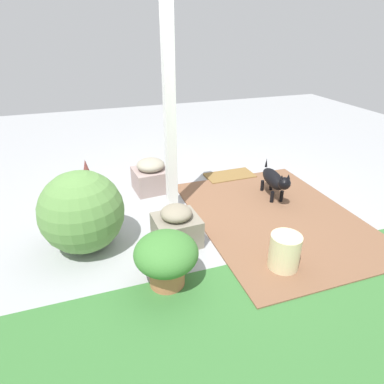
{
  "coord_description": "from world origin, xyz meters",
  "views": [
    {
      "loc": [
        1.28,
        3.25,
        2.03
      ],
      "look_at": [
        0.25,
        0.25,
        0.43
      ],
      "focal_mm": 31.06,
      "sensor_mm": 36.0,
      "label": 1
    }
  ],
  "objects_px": {
    "porch_pillar": "(170,118)",
    "doormat": "(230,176)",
    "stone_planter_nearest": "(151,176)",
    "terracotta_pot_spiky": "(89,184)",
    "terracotta_pot_broad": "(166,256)",
    "dog": "(275,180)",
    "ceramic_urn": "(284,252)",
    "round_shrub": "(82,212)",
    "stone_planter_mid": "(177,227)"
  },
  "relations": [
    {
      "from": "stone_planter_nearest",
      "to": "dog",
      "type": "distance_m",
      "value": 1.62
    },
    {
      "from": "stone_planter_mid",
      "to": "ceramic_urn",
      "type": "bearing_deg",
      "value": 139.38
    },
    {
      "from": "stone_planter_nearest",
      "to": "ceramic_urn",
      "type": "bearing_deg",
      "value": 111.62
    },
    {
      "from": "terracotta_pot_spiky",
      "to": "dog",
      "type": "xyz_separation_m",
      "value": [
        -2.25,
        0.57,
        -0.03
      ]
    },
    {
      "from": "stone_planter_nearest",
      "to": "stone_planter_mid",
      "type": "xyz_separation_m",
      "value": [
        0.03,
        1.3,
        -0.02
      ]
    },
    {
      "from": "dog",
      "to": "doormat",
      "type": "distance_m",
      "value": 0.88
    },
    {
      "from": "stone_planter_mid",
      "to": "dog",
      "type": "height_order",
      "value": "dog"
    },
    {
      "from": "terracotta_pot_spiky",
      "to": "round_shrub",
      "type": "bearing_deg",
      "value": 83.71
    },
    {
      "from": "porch_pillar",
      "to": "terracotta_pot_broad",
      "type": "bearing_deg",
      "value": 72.26
    },
    {
      "from": "porch_pillar",
      "to": "stone_planter_mid",
      "type": "height_order",
      "value": "porch_pillar"
    },
    {
      "from": "round_shrub",
      "to": "stone_planter_nearest",
      "type": "bearing_deg",
      "value": -130.53
    },
    {
      "from": "terracotta_pot_spiky",
      "to": "ceramic_urn",
      "type": "height_order",
      "value": "terracotta_pot_spiky"
    },
    {
      "from": "stone_planter_nearest",
      "to": "dog",
      "type": "height_order",
      "value": "dog"
    },
    {
      "from": "stone_planter_nearest",
      "to": "round_shrub",
      "type": "relative_size",
      "value": 0.6
    },
    {
      "from": "round_shrub",
      "to": "ceramic_urn",
      "type": "distance_m",
      "value": 1.95
    },
    {
      "from": "terracotta_pot_broad",
      "to": "ceramic_urn",
      "type": "distance_m",
      "value": 1.09
    },
    {
      "from": "terracotta_pot_broad",
      "to": "ceramic_urn",
      "type": "bearing_deg",
      "value": 172.28
    },
    {
      "from": "terracotta_pot_broad",
      "to": "porch_pillar",
      "type": "bearing_deg",
      "value": -107.74
    },
    {
      "from": "porch_pillar",
      "to": "stone_planter_mid",
      "type": "distance_m",
      "value": 1.18
    },
    {
      "from": "stone_planter_nearest",
      "to": "doormat",
      "type": "distance_m",
      "value": 1.21
    },
    {
      "from": "stone_planter_nearest",
      "to": "terracotta_pot_broad",
      "type": "height_order",
      "value": "terracotta_pot_broad"
    },
    {
      "from": "terracotta_pot_spiky",
      "to": "stone_planter_mid",
      "type": "bearing_deg",
      "value": 125.38
    },
    {
      "from": "stone_planter_nearest",
      "to": "terracotta_pot_broad",
      "type": "distance_m",
      "value": 1.87
    },
    {
      "from": "round_shrub",
      "to": "dog",
      "type": "relative_size",
      "value": 1.22
    },
    {
      "from": "porch_pillar",
      "to": "terracotta_pot_spiky",
      "type": "relative_size",
      "value": 3.66
    },
    {
      "from": "ceramic_urn",
      "to": "dog",
      "type": "bearing_deg",
      "value": -117.31
    },
    {
      "from": "terracotta_pot_broad",
      "to": "dog",
      "type": "xyz_separation_m",
      "value": [
        -1.71,
        -1.09,
        -0.02
      ]
    },
    {
      "from": "round_shrub",
      "to": "doormat",
      "type": "height_order",
      "value": "round_shrub"
    },
    {
      "from": "dog",
      "to": "porch_pillar",
      "type": "bearing_deg",
      "value": -7.56
    },
    {
      "from": "stone_planter_nearest",
      "to": "terracotta_pot_spiky",
      "type": "distance_m",
      "value": 0.84
    },
    {
      "from": "round_shrub",
      "to": "terracotta_pot_spiky",
      "type": "distance_m",
      "value": 0.89
    },
    {
      "from": "ceramic_urn",
      "to": "stone_planter_nearest",
      "type": "bearing_deg",
      "value": -68.38
    },
    {
      "from": "round_shrub",
      "to": "ceramic_urn",
      "type": "height_order",
      "value": "round_shrub"
    },
    {
      "from": "stone_planter_nearest",
      "to": "ceramic_urn",
      "type": "xyz_separation_m",
      "value": [
        -0.79,
        2.0,
        -0.03
      ]
    },
    {
      "from": "stone_planter_mid",
      "to": "round_shrub",
      "type": "height_order",
      "value": "round_shrub"
    },
    {
      "from": "stone_planter_mid",
      "to": "dog",
      "type": "relative_size",
      "value": 0.7
    },
    {
      "from": "stone_planter_mid",
      "to": "dog",
      "type": "distance_m",
      "value": 1.56
    },
    {
      "from": "stone_planter_mid",
      "to": "round_shrub",
      "type": "bearing_deg",
      "value": -14.5
    },
    {
      "from": "porch_pillar",
      "to": "doormat",
      "type": "bearing_deg",
      "value": -149.08
    },
    {
      "from": "terracotta_pot_broad",
      "to": "doormat",
      "type": "height_order",
      "value": "terracotta_pot_broad"
    },
    {
      "from": "stone_planter_nearest",
      "to": "stone_planter_mid",
      "type": "bearing_deg",
      "value": 88.82
    },
    {
      "from": "ceramic_urn",
      "to": "terracotta_pot_broad",
      "type": "bearing_deg",
      "value": -7.72
    },
    {
      "from": "dog",
      "to": "stone_planter_nearest",
      "type": "bearing_deg",
      "value": -27.92
    },
    {
      "from": "porch_pillar",
      "to": "ceramic_urn",
      "type": "distance_m",
      "value": 1.83
    },
    {
      "from": "stone_planter_mid",
      "to": "dog",
      "type": "xyz_separation_m",
      "value": [
        -1.46,
        -0.54,
        0.07
      ]
    },
    {
      "from": "stone_planter_nearest",
      "to": "round_shrub",
      "type": "height_order",
      "value": "round_shrub"
    },
    {
      "from": "porch_pillar",
      "to": "dog",
      "type": "relative_size",
      "value": 3.35
    },
    {
      "from": "terracotta_pot_broad",
      "to": "dog",
      "type": "distance_m",
      "value": 2.03
    },
    {
      "from": "stone_planter_mid",
      "to": "doormat",
      "type": "distance_m",
      "value": 1.83
    },
    {
      "from": "dog",
      "to": "ceramic_urn",
      "type": "xyz_separation_m",
      "value": [
        0.64,
        1.24,
        -0.09
      ]
    }
  ]
}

